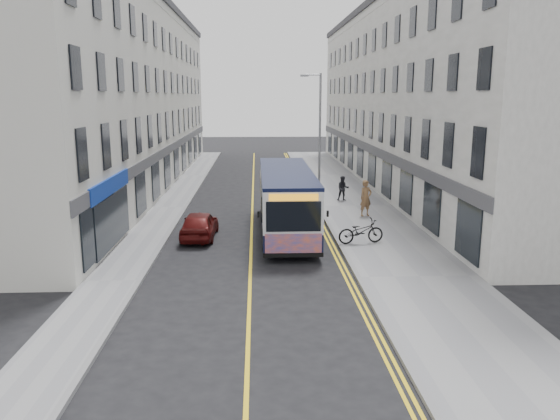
{
  "coord_description": "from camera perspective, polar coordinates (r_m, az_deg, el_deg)",
  "views": [
    {
      "loc": [
        0.28,
        -20.2,
        6.67
      ],
      "look_at": [
        1.32,
        3.85,
        1.6
      ],
      "focal_mm": 35.0,
      "sensor_mm": 36.0,
      "label": 1
    }
  ],
  "objects": [
    {
      "name": "car_maroon",
      "position": [
        26.17,
        -8.42,
        -1.52
      ],
      "size": [
        1.69,
        3.91,
        1.31
      ],
      "primitive_type": "imported",
      "rotation": [
        0.0,
        0.0,
        3.11
      ],
      "color": "#520E0D",
      "rests_on": "ground"
    },
    {
      "name": "bicycle",
      "position": [
        24.83,
        8.45,
        -2.21
      ],
      "size": [
        2.2,
        1.1,
        1.11
      ],
      "primitive_type": "imported",
      "rotation": [
        0.0,
        0.0,
        1.75
      ],
      "color": "black",
      "rests_on": "pavement_east"
    },
    {
      "name": "pavement_west",
      "position": [
        33.29,
        -11.55,
        0.2
      ],
      "size": [
        2.0,
        64.0,
        0.12
      ],
      "primitive_type": "cube",
      "color": "gray",
      "rests_on": "ground"
    },
    {
      "name": "ground",
      "position": [
        21.27,
        -3.12,
        -6.4
      ],
      "size": [
        140.0,
        140.0,
        0.0
      ],
      "primitive_type": "plane",
      "color": "black",
      "rests_on": "ground"
    },
    {
      "name": "road_dbl_yellow_outer",
      "position": [
        33.07,
        3.6,
        0.24
      ],
      "size": [
        0.1,
        64.0,
        0.01
      ],
      "primitive_type": "cube",
      "color": "yellow",
      "rests_on": "ground"
    },
    {
      "name": "terrace_west",
      "position": [
        42.23,
        -15.47,
        11.24
      ],
      "size": [
        6.0,
        46.0,
        13.0
      ],
      "primitive_type": "cube",
      "color": "silver",
      "rests_on": "ground"
    },
    {
      "name": "pedestrian_far",
      "position": [
        34.75,
        6.61,
        2.26
      ],
      "size": [
        0.8,
        0.64,
        1.56
      ],
      "primitive_type": "imported",
      "rotation": [
        0.0,
        0.0,
        -0.07
      ],
      "color": "black",
      "rests_on": "pavement_east"
    },
    {
      "name": "road_dbl_yellow_inner",
      "position": [
        33.04,
        3.26,
        0.23
      ],
      "size": [
        0.1,
        64.0,
        0.01
      ],
      "primitive_type": "cube",
      "color": "yellow",
      "rests_on": "ground"
    },
    {
      "name": "kerb_west",
      "position": [
        33.15,
        -9.84,
        0.22
      ],
      "size": [
        0.18,
        64.0,
        0.13
      ],
      "primitive_type": "cube",
      "color": "slate",
      "rests_on": "ground"
    },
    {
      "name": "kerb_east",
      "position": [
        33.08,
        4.04,
        0.35
      ],
      "size": [
        0.18,
        64.0,
        0.13
      ],
      "primitive_type": "cube",
      "color": "slate",
      "rests_on": "ground"
    },
    {
      "name": "city_bus",
      "position": [
        26.8,
        0.65,
        1.2
      ],
      "size": [
        2.5,
        10.7,
        3.11
      ],
      "color": "black",
      "rests_on": "ground"
    },
    {
      "name": "pedestrian_near",
      "position": [
        30.44,
        8.95,
        1.24
      ],
      "size": [
        0.86,
        0.72,
        2.0
      ],
      "primitive_type": "imported",
      "rotation": [
        0.0,
        0.0,
        0.4
      ],
      "color": "olive",
      "rests_on": "pavement_east"
    },
    {
      "name": "streetlamp",
      "position": [
        34.5,
        4.05,
        8.06
      ],
      "size": [
        1.32,
        0.18,
        8.0
      ],
      "color": "gray",
      "rests_on": "ground"
    },
    {
      "name": "road_centre_line",
      "position": [
        32.88,
        -2.91,
        0.18
      ],
      "size": [
        0.12,
        64.0,
        0.01
      ],
      "primitive_type": "cube",
      "color": "yellow",
      "rests_on": "ground"
    },
    {
      "name": "terrace_east",
      "position": [
        42.7,
        13.02,
        11.37
      ],
      "size": [
        6.0,
        46.0,
        13.0
      ],
      "primitive_type": "cube",
      "color": "silver",
      "rests_on": "ground"
    },
    {
      "name": "pavement_east",
      "position": [
        33.41,
        7.87,
        0.37
      ],
      "size": [
        4.5,
        64.0,
        0.12
      ],
      "primitive_type": "cube",
      "color": "gray",
      "rests_on": "ground"
    },
    {
      "name": "car_white",
      "position": [
        41.28,
        1.61,
        3.57
      ],
      "size": [
        1.65,
        4.29,
        1.4
      ],
      "primitive_type": "imported",
      "rotation": [
        0.0,
        0.0,
        -0.04
      ],
      "color": "silver",
      "rests_on": "ground"
    }
  ]
}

